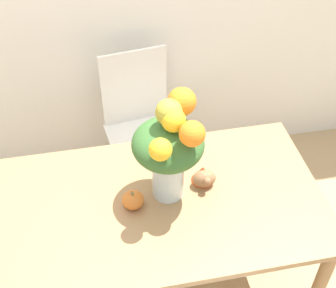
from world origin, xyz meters
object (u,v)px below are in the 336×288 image
Objects in this scene: dining_chair_near_window at (142,127)px; pumpkin at (133,200)px; turkey_figurine at (203,176)px; flower_vase at (170,145)px.

pumpkin is at bearing -108.56° from dining_chair_near_window.
flower_vase is at bearing -170.10° from turkey_figurine.
flower_vase is at bearing 15.52° from pumpkin.
flower_vase is 0.54× the size of dining_chair_near_window.
flower_vase reaches higher than turkey_figurine.
dining_chair_near_window is (-0.18, 0.73, -0.29)m from turkey_figurine.
dining_chair_near_window is at bearing 79.35° from pumpkin.
dining_chair_near_window is at bearing 103.90° from turkey_figurine.
pumpkin is 0.34m from turkey_figurine.
pumpkin is at bearing -167.17° from turkey_figurine.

